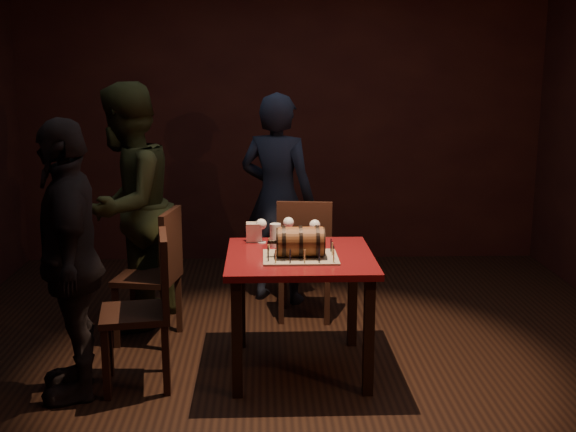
{
  "coord_description": "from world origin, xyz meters",
  "views": [
    {
      "loc": [
        -0.19,
        -4.44,
        1.91
      ],
      "look_at": [
        -0.03,
        0.05,
        0.95
      ],
      "focal_mm": 45.0,
      "sensor_mm": 36.0,
      "label": 1
    }
  ],
  "objects_px": {
    "chair_back": "(305,253)",
    "person_left_front": "(70,260)",
    "wine_glass_left": "(261,225)",
    "wine_glass_mid": "(288,224)",
    "pub_table": "(300,272)",
    "person_left_rear": "(127,207)",
    "chair_left_rear": "(158,268)",
    "wine_glass_right": "(315,226)",
    "person_back": "(277,199)",
    "chair_left_front": "(148,302)",
    "barrel_cake": "(300,242)",
    "pint_of_ale": "(275,236)"
  },
  "relations": [
    {
      "from": "chair_back",
      "to": "person_left_front",
      "type": "relative_size",
      "value": 0.57
    },
    {
      "from": "wine_glass_left",
      "to": "wine_glass_mid",
      "type": "distance_m",
      "value": 0.19
    },
    {
      "from": "pub_table",
      "to": "chair_back",
      "type": "xyz_separation_m",
      "value": [
        0.08,
        0.88,
        -0.12
      ]
    },
    {
      "from": "pub_table",
      "to": "wine_glass_left",
      "type": "xyz_separation_m",
      "value": [
        -0.24,
        0.31,
        0.23
      ]
    },
    {
      "from": "wine_glass_left",
      "to": "person_left_rear",
      "type": "xyz_separation_m",
      "value": [
        -0.97,
        0.53,
        0.02
      ]
    },
    {
      "from": "wine_glass_left",
      "to": "chair_left_rear",
      "type": "distance_m",
      "value": 0.82
    },
    {
      "from": "pub_table",
      "to": "wine_glass_right",
      "type": "relative_size",
      "value": 5.59
    },
    {
      "from": "chair_back",
      "to": "person_back",
      "type": "height_order",
      "value": "person_back"
    },
    {
      "from": "chair_left_front",
      "to": "person_left_front",
      "type": "xyz_separation_m",
      "value": [
        -0.42,
        -0.1,
        0.29
      ]
    },
    {
      "from": "pub_table",
      "to": "barrel_cake",
      "type": "distance_m",
      "value": 0.23
    },
    {
      "from": "pub_table",
      "to": "chair_back",
      "type": "bearing_deg",
      "value": 84.62
    },
    {
      "from": "pint_of_ale",
      "to": "chair_left_front",
      "type": "distance_m",
      "value": 0.91
    },
    {
      "from": "wine_glass_right",
      "to": "wine_glass_mid",
      "type": "bearing_deg",
      "value": 153.68
    },
    {
      "from": "chair_left_front",
      "to": "wine_glass_mid",
      "type": "bearing_deg",
      "value": 32.5
    },
    {
      "from": "barrel_cake",
      "to": "person_left_rear",
      "type": "distance_m",
      "value": 1.51
    },
    {
      "from": "barrel_cake",
      "to": "pint_of_ale",
      "type": "distance_m",
      "value": 0.32
    },
    {
      "from": "wine_glass_right",
      "to": "chair_back",
      "type": "relative_size",
      "value": 0.17
    },
    {
      "from": "pub_table",
      "to": "chair_left_rear",
      "type": "xyz_separation_m",
      "value": [
        -0.95,
        0.52,
        -0.12
      ]
    },
    {
      "from": "wine_glass_mid",
      "to": "chair_left_front",
      "type": "bearing_deg",
      "value": -147.5
    },
    {
      "from": "wine_glass_right",
      "to": "person_left_rear",
      "type": "distance_m",
      "value": 1.43
    },
    {
      "from": "chair_left_front",
      "to": "person_back",
      "type": "bearing_deg",
      "value": 62.96
    },
    {
      "from": "wine_glass_mid",
      "to": "chair_back",
      "type": "relative_size",
      "value": 0.17
    },
    {
      "from": "wine_glass_mid",
      "to": "pub_table",
      "type": "bearing_deg",
      "value": -80.77
    },
    {
      "from": "chair_back",
      "to": "person_left_rear",
      "type": "distance_m",
      "value": 1.34
    },
    {
      "from": "chair_back",
      "to": "chair_left_rear",
      "type": "bearing_deg",
      "value": -160.56
    },
    {
      "from": "wine_glass_left",
      "to": "pint_of_ale",
      "type": "xyz_separation_m",
      "value": [
        0.09,
        -0.1,
        -0.05
      ]
    },
    {
      "from": "barrel_cake",
      "to": "chair_left_rear",
      "type": "distance_m",
      "value": 1.17
    },
    {
      "from": "chair_left_front",
      "to": "person_left_front",
      "type": "relative_size",
      "value": 0.57
    },
    {
      "from": "chair_left_front",
      "to": "wine_glass_right",
      "type": "bearing_deg",
      "value": 24.24
    },
    {
      "from": "barrel_cake",
      "to": "chair_left_rear",
      "type": "relative_size",
      "value": 0.37
    },
    {
      "from": "person_back",
      "to": "person_left_rear",
      "type": "distance_m",
      "value": 1.22
    },
    {
      "from": "wine_glass_mid",
      "to": "person_left_rear",
      "type": "xyz_separation_m",
      "value": [
        -1.15,
        0.49,
        0.02
      ]
    },
    {
      "from": "pub_table",
      "to": "person_left_rear",
      "type": "xyz_separation_m",
      "value": [
        -1.2,
        0.84,
        0.25
      ]
    },
    {
      "from": "wine_glass_right",
      "to": "person_left_rear",
      "type": "height_order",
      "value": "person_left_rear"
    },
    {
      "from": "barrel_cake",
      "to": "person_left_front",
      "type": "height_order",
      "value": "person_left_front"
    },
    {
      "from": "wine_glass_left",
      "to": "chair_back",
      "type": "bearing_deg",
      "value": 60.99
    },
    {
      "from": "barrel_cake",
      "to": "wine_glass_mid",
      "type": "bearing_deg",
      "value": 97.27
    },
    {
      "from": "wine_glass_left",
      "to": "chair_left_rear",
      "type": "bearing_deg",
      "value": 163.46
    },
    {
      "from": "chair_back",
      "to": "chair_left_rear",
      "type": "relative_size",
      "value": 1.0
    },
    {
      "from": "chair_back",
      "to": "chair_left_rear",
      "type": "height_order",
      "value": "same"
    },
    {
      "from": "pint_of_ale",
      "to": "person_left_front",
      "type": "xyz_separation_m",
      "value": [
        -1.18,
        -0.49,
        -0.01
      ]
    },
    {
      "from": "pint_of_ale",
      "to": "chair_left_rear",
      "type": "xyz_separation_m",
      "value": [
        -0.8,
        0.32,
        -0.3
      ]
    },
    {
      "from": "pub_table",
      "to": "chair_left_rear",
      "type": "height_order",
      "value": "chair_left_rear"
    },
    {
      "from": "barrel_cake",
      "to": "wine_glass_mid",
      "type": "distance_m",
      "value": 0.44
    },
    {
      "from": "chair_back",
      "to": "person_back",
      "type": "bearing_deg",
      "value": 111.5
    },
    {
      "from": "barrel_cake",
      "to": "chair_back",
      "type": "xyz_separation_m",
      "value": [
        0.09,
        0.97,
        -0.33
      ]
    },
    {
      "from": "chair_back",
      "to": "chair_left_front",
      "type": "distance_m",
      "value": 1.46
    },
    {
      "from": "wine_glass_left",
      "to": "chair_left_front",
      "type": "bearing_deg",
      "value": -143.48
    },
    {
      "from": "pub_table",
      "to": "chair_back",
      "type": "relative_size",
      "value": 0.97
    },
    {
      "from": "chair_left_rear",
      "to": "chair_left_front",
      "type": "distance_m",
      "value": 0.71
    }
  ]
}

